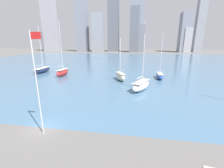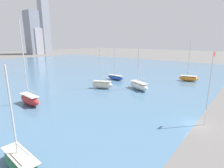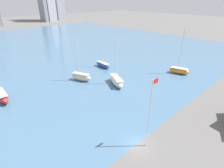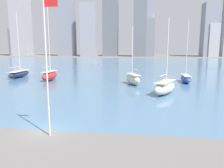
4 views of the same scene
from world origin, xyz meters
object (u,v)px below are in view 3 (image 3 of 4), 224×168
Objects in this scene: flag_pole at (150,113)px; sailboat_orange at (179,70)px; sailboat_blue at (103,65)px; sailboat_cream at (81,77)px; sailboat_red at (2,96)px; sailboat_white at (116,81)px.

sailboat_orange is (31.56, 11.42, -5.29)m from flag_pole.
sailboat_blue reaches higher than sailboat_cream.
flag_pole is 0.99× the size of sailboat_cream.
sailboat_orange is (44.65, -19.25, -0.22)m from sailboat_red.
sailboat_orange is (13.86, -20.34, 0.07)m from sailboat_blue.
flag_pole is 28.83m from sailboat_cream.
sailboat_red reaches higher than sailboat_white.
sailboat_blue is 1.00× the size of sailboat_orange.
flag_pole is 23.02m from sailboat_white.
flag_pole is 0.87× the size of sailboat_blue.
sailboat_blue is at bearing 104.99° from sailboat_orange.
sailboat_red is 27.51m from sailboat_white.
sailboat_cream reaches higher than flag_pole.
sailboat_cream is 0.88× the size of sailboat_orange.
flag_pole is at bearing -179.37° from sailboat_orange.
sailboat_blue is 24.61m from sailboat_orange.
sailboat_blue is at bearing 60.87° from flag_pole.
flag_pole is 33.97m from sailboat_orange.
sailboat_orange is at bearing -22.16° from sailboat_red.
sailboat_white is (5.61, -8.62, -0.04)m from sailboat_cream.
sailboat_white is at bearing -114.33° from sailboat_blue.
sailboat_red reaches higher than sailboat_blue.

